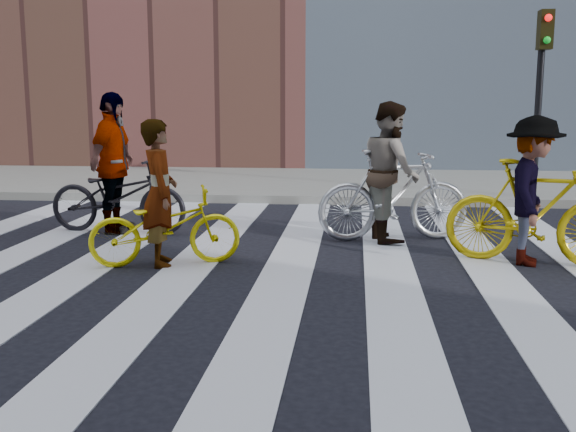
# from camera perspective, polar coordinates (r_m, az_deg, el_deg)

# --- Properties ---
(ground) EXTENTS (100.00, 100.00, 0.00)m
(ground) POSITION_cam_1_polar(r_m,az_deg,el_deg) (7.15, -4.62, -5.05)
(ground) COLOR black
(ground) RESTS_ON ground
(sidewalk_far) EXTENTS (100.00, 5.00, 0.15)m
(sidewalk_far) POSITION_cam_1_polar(r_m,az_deg,el_deg) (14.46, 0.71, 2.78)
(sidewalk_far) COLOR gray
(sidewalk_far) RESTS_ON ground
(zebra_crosswalk) EXTENTS (8.25, 10.00, 0.01)m
(zebra_crosswalk) POSITION_cam_1_polar(r_m,az_deg,el_deg) (7.15, -4.62, -5.01)
(zebra_crosswalk) COLOR silver
(zebra_crosswalk) RESTS_ON ground
(traffic_signal) EXTENTS (0.22, 0.42, 3.33)m
(traffic_signal) POSITION_cam_1_polar(r_m,az_deg,el_deg) (12.53, 20.66, 11.21)
(traffic_signal) COLOR black
(traffic_signal) RESTS_ON ground
(bike_yellow_left) EXTENTS (1.76, 1.07, 0.88)m
(bike_yellow_left) POSITION_cam_1_polar(r_m,az_deg,el_deg) (7.62, -10.36, -0.89)
(bike_yellow_left) COLOR #FFF10E
(bike_yellow_left) RESTS_ON ground
(bike_silver_mid) EXTENTS (2.08, 0.97, 1.20)m
(bike_silver_mid) POSITION_cam_1_polar(r_m,az_deg,el_deg) (8.92, 8.94, 1.75)
(bike_silver_mid) COLOR silver
(bike_silver_mid) RESTS_ON ground
(bike_yellow_right) EXTENTS (2.05, 1.08, 1.18)m
(bike_yellow_right) POSITION_cam_1_polar(r_m,az_deg,el_deg) (8.00, 20.25, 0.28)
(bike_yellow_right) COLOR yellow
(bike_yellow_right) RESTS_ON ground
(bike_dark_rear) EXTENTS (2.03, 0.86, 1.04)m
(bike_dark_rear) POSITION_cam_1_polar(r_m,az_deg,el_deg) (9.63, -14.21, 1.66)
(bike_dark_rear) COLOR black
(bike_dark_rear) RESTS_ON ground
(rider_left) EXTENTS (0.56, 0.69, 1.63)m
(rider_left) POSITION_cam_1_polar(r_m,az_deg,el_deg) (7.57, -10.81, 1.91)
(rider_left) COLOR slate
(rider_left) RESTS_ON ground
(rider_mid) EXTENTS (0.86, 1.01, 1.82)m
(rider_mid) POSITION_cam_1_polar(r_m,az_deg,el_deg) (8.88, 8.67, 3.73)
(rider_mid) COLOR slate
(rider_mid) RESTS_ON ground
(rider_right) EXTENTS (0.89, 1.21, 1.67)m
(rider_right) POSITION_cam_1_polar(r_m,az_deg,el_deg) (7.95, 20.01, 2.01)
(rider_right) COLOR slate
(rider_right) RESTS_ON ground
(rider_rear) EXTENTS (0.57, 1.18, 1.94)m
(rider_rear) POSITION_cam_1_polar(r_m,az_deg,el_deg) (9.60, -14.60, 4.33)
(rider_rear) COLOR slate
(rider_rear) RESTS_ON ground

